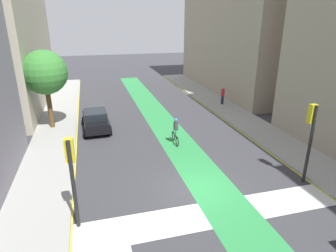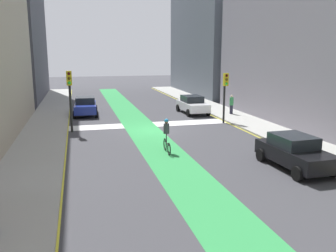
% 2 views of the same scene
% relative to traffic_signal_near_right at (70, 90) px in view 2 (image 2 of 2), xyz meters
% --- Properties ---
extents(ground_plane, '(120.00, 120.00, 0.00)m').
position_rel_traffic_signal_near_right_xyz_m(ground_plane, '(-5.67, 0.63, -2.93)').
color(ground_plane, '#38383D').
extents(bike_lane_paint, '(2.40, 60.00, 0.01)m').
position_rel_traffic_signal_near_right_xyz_m(bike_lane_paint, '(-4.86, 0.63, -2.92)').
color(bike_lane_paint, '#2D8C47').
rests_on(bike_lane_paint, ground_plane).
extents(crosswalk_band, '(12.00, 1.80, 0.01)m').
position_rel_traffic_signal_near_right_xyz_m(crosswalk_band, '(-5.67, -1.37, -2.92)').
color(crosswalk_band, silver).
rests_on(crosswalk_band, ground_plane).
extents(sidewalk_left, '(3.00, 60.00, 0.15)m').
position_rel_traffic_signal_near_right_xyz_m(sidewalk_left, '(-13.17, 0.63, -2.85)').
color(sidewalk_left, '#9E9E99').
rests_on(sidewalk_left, ground_plane).
extents(curb_stripe_left, '(0.16, 60.00, 0.01)m').
position_rel_traffic_signal_near_right_xyz_m(curb_stripe_left, '(-11.67, 0.63, -2.92)').
color(curb_stripe_left, yellow).
rests_on(curb_stripe_left, ground_plane).
extents(sidewalk_right, '(3.00, 60.00, 0.15)m').
position_rel_traffic_signal_near_right_xyz_m(sidewalk_right, '(1.83, 0.63, -2.85)').
color(sidewalk_right, '#9E9E99').
rests_on(sidewalk_right, ground_plane).
extents(curb_stripe_right, '(0.16, 60.00, 0.01)m').
position_rel_traffic_signal_near_right_xyz_m(curb_stripe_right, '(0.33, 0.63, -2.92)').
color(curb_stripe_right, yellow).
rests_on(curb_stripe_right, ground_plane).
extents(buildings_left_row, '(8.73, 58.81, 16.53)m').
position_rel_traffic_signal_near_right_xyz_m(buildings_left_row, '(-18.86, -0.96, 4.51)').
color(buildings_left_row, slate).
rests_on(buildings_left_row, ground_plane).
extents(traffic_signal_near_right, '(0.35, 0.52, 4.17)m').
position_rel_traffic_signal_near_right_xyz_m(traffic_signal_near_right, '(0.00, 0.00, 0.00)').
color(traffic_signal_near_right, black).
rests_on(traffic_signal_near_right, ground_plane).
extents(traffic_signal_near_left, '(0.35, 0.52, 3.84)m').
position_rel_traffic_signal_near_right_xyz_m(traffic_signal_near_left, '(-11.36, -0.48, -0.22)').
color(traffic_signal_near_left, black).
rests_on(traffic_signal_near_left, ground_plane).
extents(car_white_left_near, '(2.11, 4.25, 1.57)m').
position_rel_traffic_signal_near_right_xyz_m(car_white_left_near, '(-10.42, -5.45, -2.12)').
color(car_white_left_near, silver).
rests_on(car_white_left_near, ground_plane).
extents(car_blue_right_near, '(2.17, 4.27, 1.57)m').
position_rel_traffic_signal_near_right_xyz_m(car_blue_right_near, '(-1.11, -6.90, -2.12)').
color(car_blue_right_near, navy).
rests_on(car_blue_right_near, ground_plane).
extents(car_black_left_far, '(2.15, 4.26, 1.57)m').
position_rel_traffic_signal_near_right_xyz_m(car_black_left_far, '(-10.19, 10.56, -2.12)').
color(car_black_left_far, black).
rests_on(car_black_left_far, ground_plane).
extents(cyclist_in_lane, '(0.32, 1.73, 1.86)m').
position_rel_traffic_signal_near_right_xyz_m(cyclist_in_lane, '(-5.06, 6.41, -1.96)').
color(cyclist_in_lane, black).
rests_on(cyclist_in_lane, ground_plane).
extents(pedestrian_sidewalk_left_a, '(0.34, 0.34, 1.65)m').
position_rel_traffic_signal_near_right_xyz_m(pedestrian_sidewalk_left_a, '(-13.31, -3.53, -1.94)').
color(pedestrian_sidewalk_left_a, '#262638').
rests_on(pedestrian_sidewalk_left_a, sidewalk_left).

